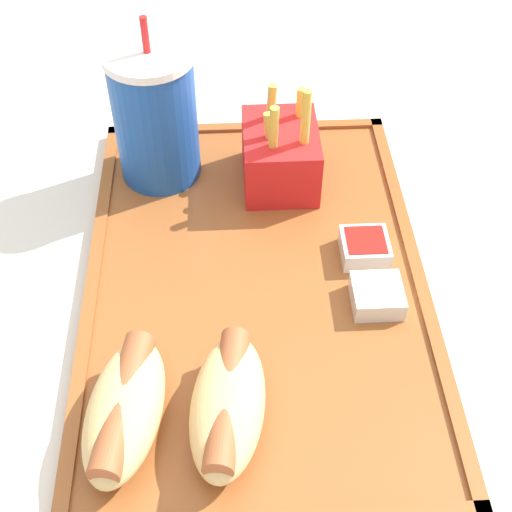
# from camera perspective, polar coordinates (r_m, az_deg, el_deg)

# --- Properties ---
(dining_table) EXTENTS (1.29, 1.19, 0.75)m
(dining_table) POSITION_cam_1_polar(r_m,az_deg,el_deg) (0.97, 2.04, -17.97)
(dining_table) COLOR beige
(dining_table) RESTS_ON ground_plane
(food_tray) EXTENTS (0.47, 0.31, 0.01)m
(food_tray) POSITION_cam_1_polar(r_m,az_deg,el_deg) (0.66, 0.00, -2.06)
(food_tray) COLOR brown
(food_tray) RESTS_ON dining_table
(soda_cup) EXTENTS (0.09, 0.09, 0.18)m
(soda_cup) POSITION_cam_1_polar(r_m,az_deg,el_deg) (0.73, -8.07, 11.08)
(soda_cup) COLOR #194CA5
(soda_cup) RESTS_ON food_tray
(hot_dog_far) EXTENTS (0.13, 0.08, 0.04)m
(hot_dog_far) POSITION_cam_1_polar(r_m,az_deg,el_deg) (0.55, -10.47, -11.93)
(hot_dog_far) COLOR #DBB270
(hot_dog_far) RESTS_ON food_tray
(hot_dog_near) EXTENTS (0.13, 0.07, 0.04)m
(hot_dog_near) POSITION_cam_1_polar(r_m,az_deg,el_deg) (0.55, -2.27, -11.77)
(hot_dog_near) COLOR #DBB270
(hot_dog_near) RESTS_ON food_tray
(fries_carton) EXTENTS (0.09, 0.07, 0.12)m
(fries_carton) POSITION_cam_1_polar(r_m,az_deg,el_deg) (0.73, 2.06, 8.12)
(fries_carton) COLOR red
(fries_carton) RESTS_ON food_tray
(sauce_cup_mayo) EXTENTS (0.04, 0.04, 0.02)m
(sauce_cup_mayo) POSITION_cam_1_polar(r_m,az_deg,el_deg) (0.64, 9.67, -3.10)
(sauce_cup_mayo) COLOR silver
(sauce_cup_mayo) RESTS_ON food_tray
(sauce_cup_ketchup) EXTENTS (0.04, 0.04, 0.02)m
(sauce_cup_ketchup) POSITION_cam_1_polar(r_m,az_deg,el_deg) (0.67, 8.70, 0.71)
(sauce_cup_ketchup) COLOR silver
(sauce_cup_ketchup) RESTS_ON food_tray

